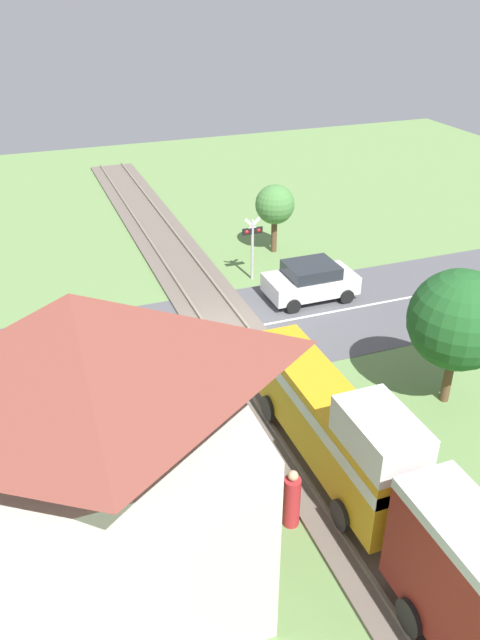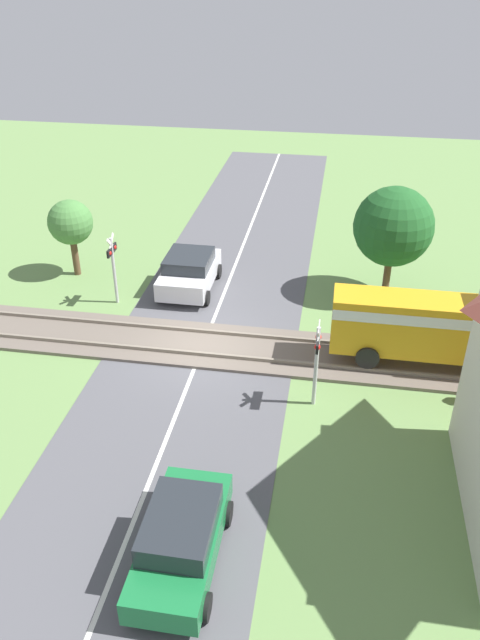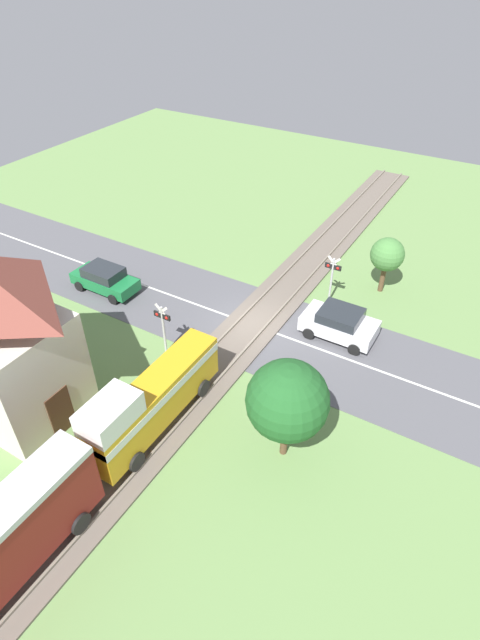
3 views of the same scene
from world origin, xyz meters
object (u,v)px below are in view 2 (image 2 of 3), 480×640
at_px(car_near_crossing, 189,271).
at_px(car_far_side, 181,537).
at_px(crossing_signal_east_approach, 317,354).
at_px(crossing_signal_west_approach, 113,260).

height_order(car_near_crossing, car_far_side, car_near_crossing).
xyz_separation_m(car_far_side, crossing_signal_east_approach, (-6.19, 2.55, 1.05)).
bearing_deg(crossing_signal_east_approach, crossing_signal_west_approach, -122.54).
distance_m(car_near_crossing, crossing_signal_east_approach, 8.64).
bearing_deg(crossing_signal_east_approach, car_near_crossing, -140.72).
relative_size(car_near_crossing, crossing_signal_west_approach, 1.29).
relative_size(car_far_side, crossing_signal_west_approach, 1.36).
bearing_deg(crossing_signal_east_approach, car_far_side, -22.39).
bearing_deg(car_far_side, crossing_signal_west_approach, -154.29).
xyz_separation_m(car_far_side, crossing_signal_west_approach, (-11.28, -5.43, 1.05)).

